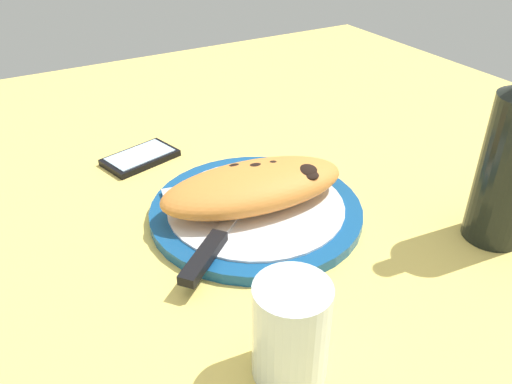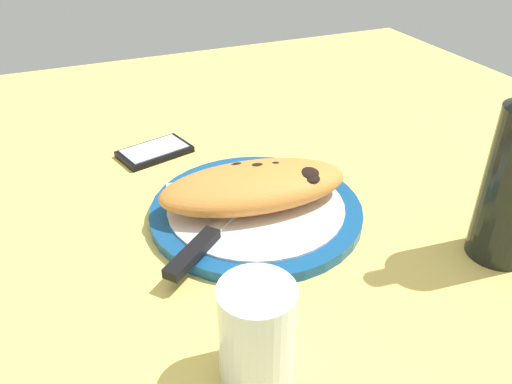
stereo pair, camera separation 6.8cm
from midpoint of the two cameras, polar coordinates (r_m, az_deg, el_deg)
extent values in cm
cube|color=#EACC60|center=(71.03, -2.75, -3.69)|extent=(150.00, 150.00, 3.00)
cylinder|color=navy|center=(69.75, -2.80, -2.20)|extent=(28.56, 28.56, 1.47)
cylinder|color=white|center=(69.26, -2.81, -1.60)|extent=(23.77, 23.77, 0.30)
ellipsoid|color=orange|center=(68.25, -3.08, 0.54)|extent=(26.47, 14.00, 5.11)
ellipsoid|color=black|center=(68.29, -2.91, 2.63)|extent=(2.57, 1.96, 0.89)
ellipsoid|color=black|center=(67.79, 3.17, 1.78)|extent=(3.24, 3.23, 0.81)
ellipsoid|color=black|center=(68.46, 2.75, 2.32)|extent=(3.98, 3.88, 1.07)
ellipsoid|color=black|center=(68.79, -5.11, 2.60)|extent=(2.52, 2.45, 0.74)
ellipsoid|color=black|center=(69.05, -0.97, 2.96)|extent=(2.32, 1.91, 0.77)
cube|color=silver|center=(73.83, -5.35, 0.93)|extent=(11.77, 3.32, 0.40)
cube|color=silver|center=(72.88, -11.41, -0.07)|extent=(4.37, 2.98, 0.40)
cube|color=silver|center=(67.79, -4.74, -2.15)|extent=(10.43, 9.06, 0.40)
cube|color=black|center=(59.95, -9.06, -7.24)|extent=(8.45, 7.50, 1.20)
cube|color=black|center=(86.08, -14.89, 3.61)|extent=(12.66, 9.46, 1.00)
cube|color=silver|center=(85.81, -14.94, 3.95)|extent=(11.09, 8.13, 0.16)
cylinder|color=silver|center=(47.34, -0.38, -15.29)|extent=(6.99, 6.99, 10.24)
cylinder|color=silver|center=(48.75, -0.38, -16.80)|extent=(6.43, 6.43, 6.06)
cylinder|color=black|center=(66.78, 23.62, 1.98)|extent=(7.28, 7.28, 18.91)
camera|label=1|loc=(0.03, -92.86, -1.79)|focal=36.23mm
camera|label=2|loc=(0.03, 87.14, 1.79)|focal=36.23mm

